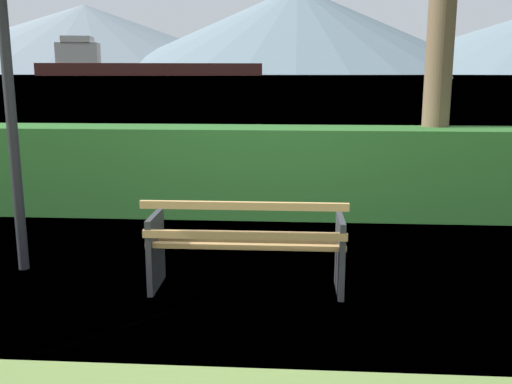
# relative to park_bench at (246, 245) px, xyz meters

# --- Properties ---
(ground_plane) EXTENTS (1400.00, 1400.00, 0.00)m
(ground_plane) POSITION_rel_park_bench_xyz_m (-0.00, 0.06, -0.43)
(ground_plane) COLOR olive
(water_surface) EXTENTS (620.00, 620.00, 0.00)m
(water_surface) POSITION_rel_park_bench_xyz_m (-0.00, 308.63, -0.43)
(water_surface) COLOR #7A99A8
(water_surface) RESTS_ON ground_plane
(park_bench) EXTENTS (1.72, 0.58, 0.87)m
(park_bench) POSITION_rel_park_bench_xyz_m (0.00, 0.00, 0.00)
(park_bench) COLOR tan
(park_bench) RESTS_ON ground_plane
(hedge_row) EXTENTS (8.61, 0.83, 1.19)m
(hedge_row) POSITION_rel_park_bench_xyz_m (-0.00, 2.84, 0.17)
(hedge_row) COLOR #2D6B28
(hedge_row) RESTS_ON ground_plane
(cargo_ship_large) EXTENTS (110.94, 33.84, 18.88)m
(cargo_ship_large) POSITION_rel_park_bench_xyz_m (-80.76, 284.51, 4.85)
(cargo_ship_large) COLOR #471E19
(cargo_ship_large) RESTS_ON water_surface
(fishing_boat_near) EXTENTS (7.34, 5.10, 1.30)m
(fishing_boat_near) POSITION_rel_park_bench_xyz_m (40.40, 162.25, 0.03)
(fishing_boat_near) COLOR silver
(fishing_boat_near) RESTS_ON water_surface
(distant_hills) EXTENTS (847.31, 443.38, 78.23)m
(distant_hills) POSITION_rel_park_bench_xyz_m (-4.93, 562.78, 34.19)
(distant_hills) COLOR gray
(distant_hills) RESTS_ON ground_plane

